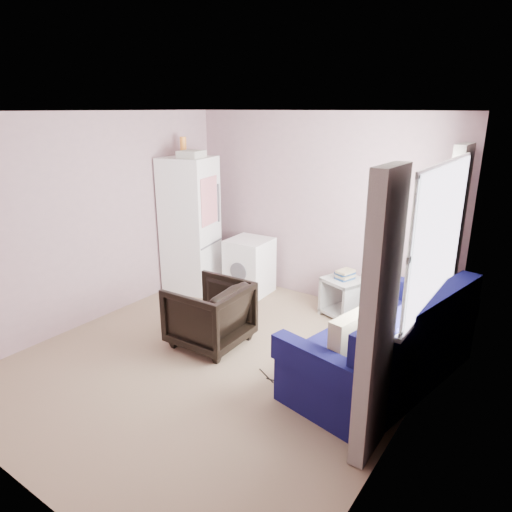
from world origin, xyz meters
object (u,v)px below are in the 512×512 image
at_px(armchair, 209,311).
at_px(side_table, 344,294).
at_px(washing_machine, 249,265).
at_px(sofa, 388,348).
at_px(fridge, 190,224).

distance_m(armchair, side_table, 1.78).
distance_m(washing_machine, sofa, 2.60).
bearing_deg(washing_machine, fridge, -161.12).
relative_size(armchair, sofa, 0.35).
bearing_deg(side_table, sofa, -49.13).
relative_size(fridge, sofa, 0.96).
height_order(armchair, washing_machine, armchair).
bearing_deg(washing_machine, armchair, -73.97).
xyz_separation_m(armchair, sofa, (1.87, 0.42, -0.05)).
bearing_deg(fridge, sofa, -25.55).
relative_size(washing_machine, side_table, 1.28).
bearing_deg(washing_machine, side_table, -0.85).
xyz_separation_m(side_table, sofa, (0.96, -1.10, 0.05)).
bearing_deg(armchair, washing_machine, -162.87).
height_order(fridge, washing_machine, fridge).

